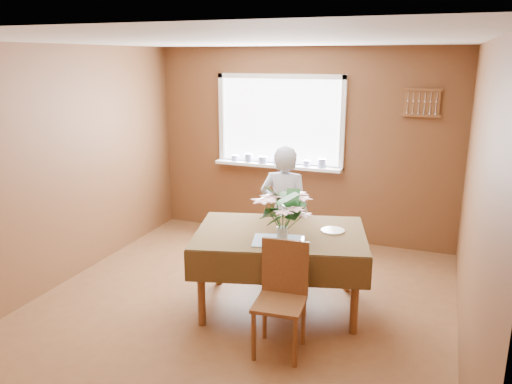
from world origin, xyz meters
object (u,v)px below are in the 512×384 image
at_px(chair_far, 283,230).
at_px(chair_near, 282,292).
at_px(dining_table, 280,241).
at_px(seated_woman, 284,212).
at_px(flower_bouquet, 283,210).

relative_size(chair_far, chair_near, 0.97).
relative_size(dining_table, seated_woman, 1.23).
distance_m(dining_table, flower_bouquet, 0.44).
xyz_separation_m(dining_table, flower_bouquet, (0.09, -0.21, 0.38)).
bearing_deg(seated_woman, dining_table, 101.57).
bearing_deg(chair_far, seated_woman, 106.70).
bearing_deg(chair_near, seated_woman, 102.35).
bearing_deg(flower_bouquet, seated_woman, 106.38).
xyz_separation_m(dining_table, chair_far, (-0.22, 0.81, -0.19)).
height_order(chair_far, flower_bouquet, flower_bouquet).
xyz_separation_m(seated_woman, flower_bouquet, (0.27, -0.92, 0.32)).
bearing_deg(chair_far, chair_near, 102.78).
bearing_deg(chair_near, dining_table, 104.79).
bearing_deg(flower_bouquet, chair_far, 106.86).
bearing_deg(chair_far, dining_table, 100.98).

